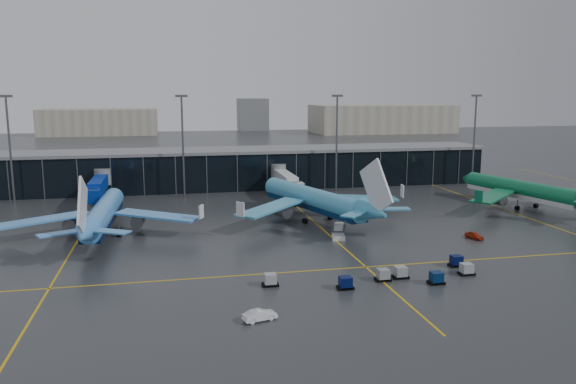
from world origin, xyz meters
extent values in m
plane|color=#282B2D|center=(0.00, 0.00, 0.00)|extent=(600.00, 600.00, 0.00)
cube|color=black|center=(0.00, 62.00, 5.00)|extent=(140.00, 16.00, 10.00)
cube|color=slate|center=(0.00, 62.00, 10.30)|extent=(142.00, 17.00, 0.80)
cylinder|color=#595B60|center=(-35.00, 53.50, 5.20)|extent=(4.00, 4.00, 4.00)
cube|color=navy|center=(-35.00, 40.00, 4.40)|extent=(3.00, 24.00, 3.00)
cylinder|color=#595B60|center=(-35.00, 32.50, 1.30)|extent=(1.00, 1.00, 2.60)
cylinder|color=#595B60|center=(10.00, 53.50, 5.20)|extent=(4.00, 4.00, 4.00)
cube|color=silver|center=(10.00, 40.00, 4.40)|extent=(3.00, 24.00, 3.00)
cylinder|color=#595B60|center=(10.00, 32.50, 1.30)|extent=(1.00, 1.00, 2.60)
cylinder|color=#595B60|center=(-55.00, 50.00, 12.50)|extent=(0.50, 0.50, 25.00)
cube|color=#595B60|center=(-55.00, 50.00, 25.20)|extent=(3.00, 0.40, 0.60)
cylinder|color=#595B60|center=(-15.00, 50.00, 12.50)|extent=(0.50, 0.50, 25.00)
cube|color=#595B60|center=(-15.00, 50.00, 25.20)|extent=(3.00, 0.40, 0.60)
cylinder|color=#595B60|center=(25.00, 50.00, 12.50)|extent=(0.50, 0.50, 25.00)
cube|color=#595B60|center=(25.00, 50.00, 25.20)|extent=(3.00, 0.40, 0.60)
cylinder|color=#595B60|center=(65.00, 50.00, 12.50)|extent=(0.50, 0.50, 25.00)
cube|color=#595B60|center=(65.00, 50.00, 25.20)|extent=(3.00, 0.40, 0.60)
cube|color=#B2AD99|center=(120.00, 260.00, 9.00)|extent=(90.00, 42.00, 18.00)
cube|color=#B2AD99|center=(-60.00, 280.00, 8.00)|extent=(70.00, 38.00, 16.00)
cube|color=#B2AD99|center=(40.00, 300.00, 11.00)|extent=(20.00, 20.00, 22.00)
cube|color=gold|center=(-35.00, 20.00, 0.01)|extent=(0.30, 120.00, 0.02)
cube|color=gold|center=(10.00, 20.00, 0.01)|extent=(0.30, 120.00, 0.02)
cube|color=gold|center=(55.00, 20.00, 0.01)|extent=(0.30, 120.00, 0.02)
cube|color=gold|center=(10.00, -15.00, 0.01)|extent=(220.00, 0.30, 0.02)
cube|color=black|center=(13.03, -20.89, 0.18)|extent=(2.20, 1.50, 0.36)
cube|color=gray|center=(13.03, -20.89, 0.95)|extent=(1.60, 1.50, 1.50)
cube|color=black|center=(23.50, -17.55, 0.18)|extent=(2.20, 1.50, 0.36)
cube|color=#040C3A|center=(23.50, -17.55, 0.95)|extent=(1.60, 1.50, 1.50)
cube|color=black|center=(22.97, -21.50, 0.18)|extent=(2.20, 1.50, 0.36)
cube|color=#919298|center=(22.97, -21.50, 0.95)|extent=(1.60, 1.50, 1.50)
cube|color=black|center=(3.99, -23.52, 0.18)|extent=(2.20, 1.50, 0.36)
cube|color=#050E42|center=(3.99, -23.52, 0.95)|extent=(1.60, 1.50, 1.50)
cube|color=black|center=(10.20, -21.40, 0.18)|extent=(2.20, 1.50, 0.36)
cube|color=gray|center=(10.20, -21.40, 0.95)|extent=(1.60, 1.50, 1.50)
cube|color=black|center=(-5.66, -20.19, 0.18)|extent=(2.20, 1.50, 0.36)
cube|color=#92959A|center=(-5.66, -20.19, 0.95)|extent=(1.60, 1.50, 1.50)
cube|color=black|center=(16.87, -24.20, 0.18)|extent=(2.20, 1.50, 0.36)
cube|color=#051E45|center=(16.87, -24.20, 0.95)|extent=(1.60, 1.50, 1.50)
cube|color=white|center=(10.79, 1.67, 0.40)|extent=(2.85, 3.60, 0.80)
cube|color=white|center=(10.79, 1.67, 2.30)|extent=(2.18, 3.11, 2.29)
imported|color=#A6230C|center=(34.86, -3.22, 0.62)|extent=(2.50, 3.89, 1.23)
imported|color=white|center=(-8.95, -31.59, 0.67)|extent=(4.27, 2.44, 1.33)
camera|label=1|loc=(-18.59, -92.21, 26.00)|focal=35.00mm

